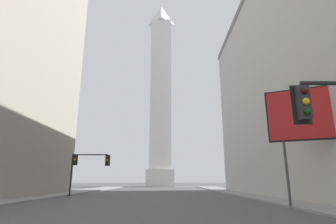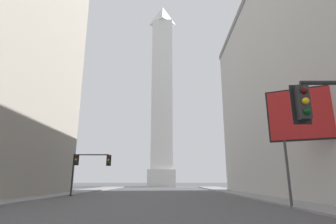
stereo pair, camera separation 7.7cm
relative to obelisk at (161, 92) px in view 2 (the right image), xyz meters
The scene contains 5 objects.
sidewalk_left 57.87m from the obelisk, 104.22° to the right, with size 5.00×91.85×0.15m, color gray.
sidewalk_right 57.87m from the obelisk, 75.78° to the right, with size 5.00×91.85×0.15m, color gray.
obelisk is the anchor object (origin of this frame).
traffic_light_mid_left 51.69m from the obelisk, 100.23° to the right, with size 4.71×0.52×4.91m.
billboard_sign 64.72m from the obelisk, 78.86° to the right, with size 5.38×2.57×8.14m.
Camera 2 is at (1.81, -0.52, 1.78)m, focal length 28.00 mm.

